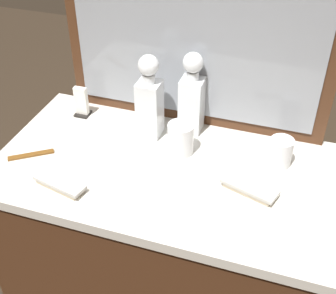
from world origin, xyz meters
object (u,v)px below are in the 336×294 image
crystal_decanter_left (150,104)px  silver_brush_right (249,188)px  silver_brush_rear (60,184)px  napkin_holder (82,104)px  crystal_decanter_far_right (192,100)px  crystal_tumbler_left (181,140)px  crystal_tumbler_far_left (280,153)px  tortoiseshell_comb (31,155)px

crystal_decanter_left → silver_brush_right: size_ratio=1.67×
silver_brush_rear → napkin_holder: bearing=107.0°
crystal_decanter_left → silver_brush_right: (0.37, -0.18, -0.10)m
crystal_decanter_far_right → crystal_tumbler_left: bearing=-88.6°
crystal_decanter_left → silver_brush_rear: 0.39m
crystal_tumbler_far_left → napkin_holder: napkin_holder is taller
crystal_tumbler_far_left → tortoiseshell_comb: crystal_tumbler_far_left is taller
silver_brush_right → crystal_decanter_left: bearing=154.0°
crystal_decanter_left → crystal_tumbler_far_left: (0.43, -0.03, -0.08)m
crystal_tumbler_left → silver_brush_rear: 0.39m
silver_brush_rear → tortoiseshell_comb: bearing=147.4°
crystal_decanter_left → napkin_holder: size_ratio=2.64×
crystal_decanter_left → crystal_tumbler_left: crystal_decanter_left is taller
crystal_tumbler_left → napkin_holder: (-0.40, 0.10, -0.00)m
silver_brush_rear → napkin_holder: napkin_holder is taller
crystal_tumbler_left → tortoiseshell_comb: 0.48m
silver_brush_right → silver_brush_rear: same height
napkin_holder → crystal_tumbler_left: bearing=-13.8°
crystal_decanter_far_right → silver_brush_right: bearing=-45.3°
crystal_tumbler_far_left → crystal_tumbler_left: bearing=-173.0°
crystal_decanter_left → napkin_holder: crystal_decanter_left is taller
crystal_decanter_left → tortoiseshell_comb: 0.41m
silver_brush_right → napkin_holder: bearing=161.4°
crystal_tumbler_far_left → tortoiseshell_comb: 0.78m
crystal_tumbler_far_left → silver_brush_rear: crystal_tumbler_far_left is taller
crystal_decanter_far_right → crystal_tumbler_left: size_ratio=2.75×
crystal_tumbler_left → crystal_decanter_left: bearing=153.4°
silver_brush_rear → silver_brush_right: bearing=16.5°
napkin_holder → silver_brush_right: bearing=-18.6°
crystal_decanter_far_right → silver_brush_right: (0.25, -0.25, -0.10)m
silver_brush_rear → tortoiseshell_comb: 0.19m
crystal_tumbler_left → napkin_holder: bearing=166.2°
crystal_tumbler_far_left → napkin_holder: bearing=175.1°
crystal_tumbler_far_left → silver_brush_rear: (-0.59, -0.31, -0.03)m
crystal_decanter_far_right → crystal_tumbler_far_left: size_ratio=3.11×
crystal_decanter_left → tortoiseshell_comb: crystal_decanter_left is taller
crystal_tumbler_left → napkin_holder: napkin_holder is taller
crystal_decanter_far_right → napkin_holder: bearing=-174.9°
crystal_decanter_far_right → crystal_tumbler_far_left: (0.31, -0.09, -0.07)m
silver_brush_right → napkin_holder: napkin_holder is taller
crystal_tumbler_left → silver_brush_rear: crystal_tumbler_left is taller
crystal_decanter_far_right → silver_brush_rear: (-0.28, -0.41, -0.10)m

